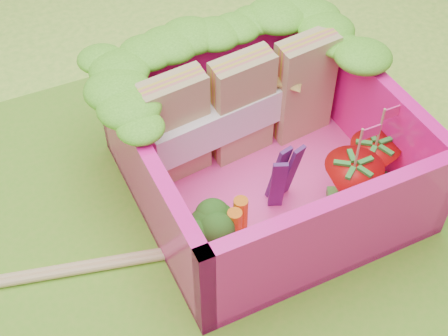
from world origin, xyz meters
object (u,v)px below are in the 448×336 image
strawberry_right (372,162)px  bento_box (266,150)px  sandwich_stack (243,107)px  strawberry_left (350,185)px  broccoli (208,224)px

strawberry_right → bento_box: bearing=154.5°
sandwich_stack → strawberry_left: bearing=-64.4°
bento_box → broccoli: 0.52m
strawberry_right → sandwich_stack: bearing=133.7°
sandwich_stack → strawberry_left: 0.68m
strawberry_right → strawberry_left: bearing=-154.0°
sandwich_stack → strawberry_right: (0.48, -0.51, -0.16)m
sandwich_stack → strawberry_right: size_ratio=2.21×
sandwich_stack → broccoli: sandwich_stack is taller
strawberry_left → strawberry_right: strawberry_left is taller
strawberry_right → broccoli: bearing=-178.0°
bento_box → strawberry_left: size_ratio=2.48×
sandwich_stack → strawberry_left: (0.29, -0.60, -0.14)m
bento_box → broccoli: bearing=-149.0°
strawberry_left → sandwich_stack: bearing=115.6°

